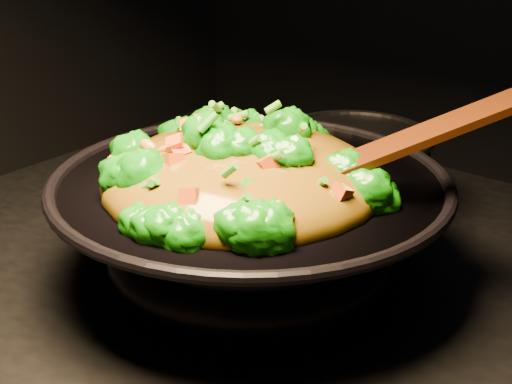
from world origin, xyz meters
The scene contains 4 objects.
wok centered at (-0.10, -0.02, 0.96)m, with size 0.43×0.43×0.12m, color black, non-canonical shape.
stir_fry centered at (-0.09, -0.04, 1.07)m, with size 0.31×0.31×0.11m, color #127508, non-canonical shape.
spatula centered at (0.04, 0.03, 1.07)m, with size 0.31×0.05×0.01m, color #340F04.
back_pot centered at (-0.11, 0.21, 0.96)m, with size 0.20×0.20×0.12m, color black.
Camera 1 is at (0.41, -0.64, 1.35)m, focal length 55.00 mm.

